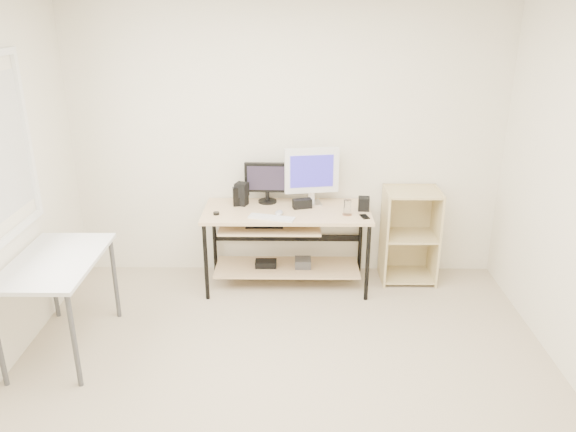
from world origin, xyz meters
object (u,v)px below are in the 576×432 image
at_px(black_monitor, 267,180).
at_px(white_imac, 312,172).
at_px(side_table, 56,269).
at_px(shelf_unit, 409,234).
at_px(desk, 284,231).
at_px(audio_controller, 238,197).

height_order(black_monitor, white_imac, white_imac).
relative_size(black_monitor, white_imac, 0.79).
xyz_separation_m(side_table, shelf_unit, (2.83, 1.22, -0.22)).
bearing_deg(black_monitor, shelf_unit, 0.26).
height_order(desk, side_table, same).
xyz_separation_m(desk, black_monitor, (-0.16, 0.20, 0.43)).
bearing_deg(white_imac, black_monitor, 165.04).
bearing_deg(shelf_unit, audio_controller, -178.00).
bearing_deg(side_table, white_imac, 32.64).
height_order(shelf_unit, white_imac, white_imac).
distance_m(side_table, audio_controller, 1.70).
bearing_deg(white_imac, shelf_unit, -8.95).
xyz_separation_m(black_monitor, audio_controller, (-0.27, -0.10, -0.13)).
bearing_deg(audio_controller, shelf_unit, -9.82).
distance_m(black_monitor, audio_controller, 0.31).
relative_size(shelf_unit, audio_controller, 5.12).
bearing_deg(side_table, black_monitor, 40.15).
xyz_separation_m(desk, white_imac, (0.25, 0.16, 0.52)).
height_order(desk, shelf_unit, shelf_unit).
bearing_deg(white_imac, desk, -156.50).
xyz_separation_m(shelf_unit, audio_controller, (-1.60, -0.06, 0.39)).
relative_size(black_monitor, audio_controller, 2.37).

